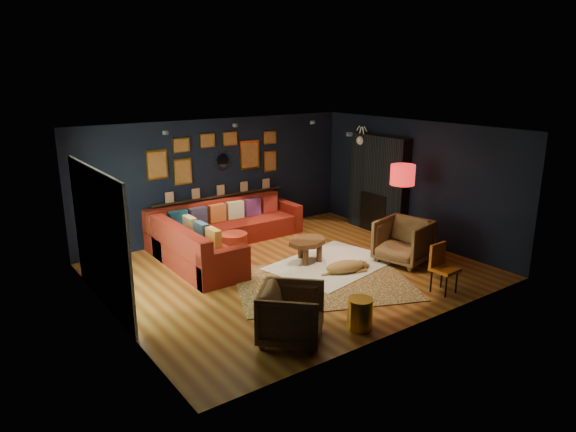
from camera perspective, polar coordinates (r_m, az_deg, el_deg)
floor at (r=9.57m, az=0.40°, el=-6.13°), size 6.50×6.50×0.00m
room_walls at (r=9.09m, az=0.42°, el=3.23°), size 6.50×6.50×6.50m
sectional at (r=10.61m, az=-8.06°, el=-2.22°), size 3.41×2.69×0.86m
ledge at (r=11.47m, az=-7.50°, el=2.27°), size 3.20×0.12×0.04m
gallery_wall at (r=11.32m, az=-7.81°, el=6.66°), size 3.15×0.04×1.02m
sunburst_mirror at (r=11.39m, az=-7.29°, el=6.19°), size 0.47×0.16×0.47m
fireplace at (r=11.87m, az=9.99°, el=3.13°), size 0.31×1.60×2.20m
deer_head at (r=12.08m, az=8.67°, el=8.36°), size 0.50×0.28×0.45m
sliding_door at (r=8.40m, az=-20.18°, el=-2.30°), size 0.06×2.80×2.20m
ceiling_spots at (r=9.59m, az=-2.42°, el=9.72°), size 3.30×2.50×0.06m
shag_rug at (r=9.88m, az=4.88°, el=-5.36°), size 2.54×2.06×0.03m
leopard_rug at (r=9.03m, az=3.95°, el=-7.46°), size 3.58×3.13×0.02m
coffee_table at (r=9.86m, az=2.20°, el=-3.11°), size 1.04×0.91×0.43m
pouf at (r=10.49m, az=-6.10°, el=-2.95°), size 0.58×0.58×0.38m
armchair_left at (r=7.07m, az=0.38°, el=-10.56°), size 1.14×1.14×0.85m
armchair_right at (r=10.09m, az=12.70°, el=-2.53°), size 1.03×1.08×0.93m
gold_stool at (r=7.53m, az=8.00°, el=-10.69°), size 0.36×0.36×0.45m
orange_chair at (r=8.92m, az=16.70°, el=-5.14°), size 0.41×0.41×0.82m
floor_lamp at (r=10.53m, az=12.60°, el=4.11°), size 0.49×0.49×1.79m
dog at (r=9.44m, az=6.39°, el=-5.36°), size 1.12×0.77×0.32m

